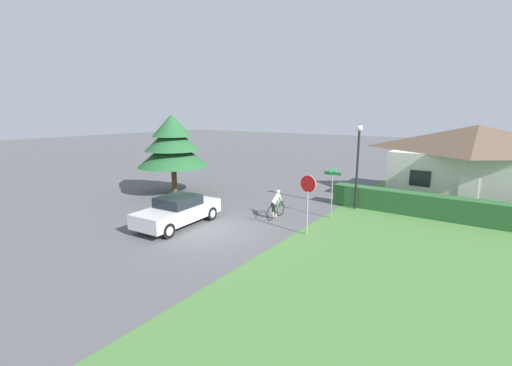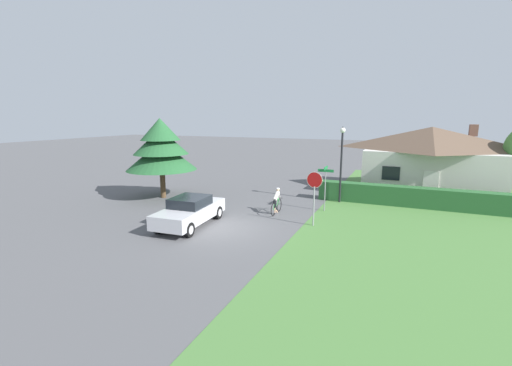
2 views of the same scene
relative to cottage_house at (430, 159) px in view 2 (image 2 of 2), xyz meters
The scene contains 10 objects.
ground_plane 16.18m from the cottage_house, 125.88° to the right, with size 140.00×140.00×0.00m, color #515154.
grass_verge_right 9.48m from the cottage_house, 78.03° to the right, with size 16.00×36.00×0.01m, color #477538.
cottage_house is the anchor object (origin of this frame).
hedge_row 5.26m from the cottage_house, 101.12° to the right, with size 11.40×0.90×1.20m, color #285B2D.
sedan_left_lane 17.48m from the cottage_house, 130.45° to the right, with size 2.10×4.54×1.45m.
cyclist 12.59m from the cottage_house, 130.33° to the right, with size 0.44×1.73×1.45m.
stop_sign 12.23m from the cottage_house, 117.44° to the right, with size 0.80×0.09×2.72m.
street_lamp 7.62m from the cottage_house, 133.89° to the right, with size 0.34×0.34×4.77m.
street_name_sign 9.75m from the cottage_house, 125.94° to the right, with size 0.90×0.90×2.59m.
conifer_tall_near 18.65m from the cottage_house, 151.64° to the right, with size 4.57×4.57×5.28m.
Camera 2 is at (7.60, -14.04, 5.32)m, focal length 24.00 mm.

